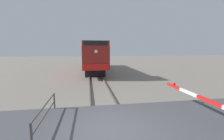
# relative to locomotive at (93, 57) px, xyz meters

# --- Properties ---
(ground_plane) EXTENTS (160.00, 160.00, 0.00)m
(ground_plane) POSITION_rel_locomotive_xyz_m (0.00, -17.95, -2.13)
(ground_plane) COLOR gray
(rail_track_left) EXTENTS (0.08, 80.00, 0.15)m
(rail_track_left) POSITION_rel_locomotive_xyz_m (-0.72, -17.95, -2.06)
(rail_track_left) COLOR #59544C
(rail_track_left) RESTS_ON ground_plane
(rail_track_right) EXTENTS (0.08, 80.00, 0.15)m
(rail_track_right) POSITION_rel_locomotive_xyz_m (0.72, -17.95, -2.06)
(rail_track_right) COLOR #59544C
(rail_track_right) RESTS_ON ground_plane
(road_surface) EXTENTS (36.00, 5.15, 0.16)m
(road_surface) POSITION_rel_locomotive_xyz_m (0.00, -17.95, -2.05)
(road_surface) COLOR #47474C
(road_surface) RESTS_ON ground_plane
(locomotive) EXTENTS (2.83, 16.41, 4.09)m
(locomotive) POSITION_rel_locomotive_xyz_m (0.00, 0.00, 0.00)
(locomotive) COLOR black
(locomotive) RESTS_ON ground_plane
(guard_railing) EXTENTS (0.08, 3.25, 0.95)m
(guard_railing) POSITION_rel_locomotive_xyz_m (-2.55, -16.96, -1.50)
(guard_railing) COLOR #4C4742
(guard_railing) RESTS_ON ground_plane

